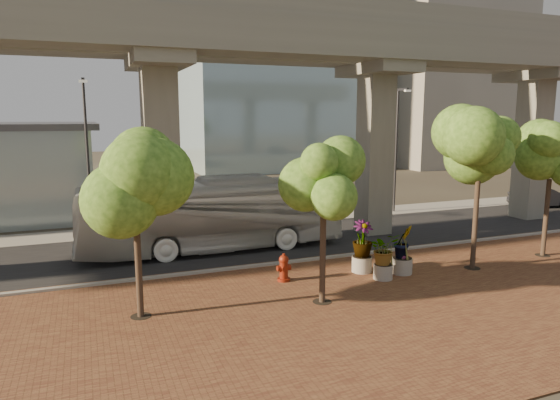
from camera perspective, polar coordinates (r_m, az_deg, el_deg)
name	(u,v)px	position (r m, az deg, el deg)	size (l,w,h in m)	color
ground	(291,251)	(25.37, 1.28, -5.88)	(160.00, 160.00, 0.00)	#373128
brick_plaza	(377,306)	(18.61, 11.04, -11.81)	(70.00, 13.00, 0.06)	brown
asphalt_road	(277,242)	(27.16, -0.36, -4.80)	(90.00, 8.00, 0.04)	black
curb_strip	(308,260)	(23.59, 3.17, -6.89)	(70.00, 0.25, 0.16)	#99958E
far_sidewalk	(246,222)	(32.21, -3.89, -2.51)	(90.00, 3.00, 0.06)	#99958E
transit_viaduct	(277,106)	(26.31, -0.38, 10.72)	(72.00, 5.60, 12.40)	gray
midrise_block	(442,78)	(75.55, 18.01, 13.10)	(18.00, 16.00, 24.00)	gray
transit_bus	(212,215)	(25.35, -7.76, -1.71)	(3.09, 13.18, 3.67)	silver
parked_car	(542,197)	(42.02, 27.73, 0.26)	(1.61, 4.64, 1.53)	#212227
fire_hydrant	(284,268)	(20.64, 0.43, -7.75)	(0.58, 0.52, 1.16)	maroon
planter_front	(384,251)	(21.14, 11.78, -5.75)	(1.78, 1.78, 1.96)	#A39C93
planter_right	(362,241)	(21.88, 9.40, -4.65)	(2.12, 2.12, 2.27)	gray
planter_left	(403,244)	(22.02, 13.87, -4.93)	(1.93, 1.93, 2.13)	gray
street_tree_far_west	(134,179)	(16.80, -16.32, 2.31)	(3.94, 3.94, 6.50)	#463428
street_tree_near_west	(324,180)	(17.55, 5.03, 2.27)	(3.18, 3.18, 5.96)	#463428
street_tree_near_east	(480,153)	(23.14, 21.88, 5.04)	(4.02, 4.02, 7.00)	#463428
street_tree_far_east	(551,156)	(26.81, 28.61, 4.39)	(3.73, 3.73, 6.54)	#463428
streetlamp_west	(87,147)	(29.37, -21.18, 5.64)	(0.43, 1.26, 8.69)	#2D2C31
streetlamp_east	(397,142)	(35.82, 13.26, 6.51)	(0.42, 1.24, 8.57)	#2A2A2E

